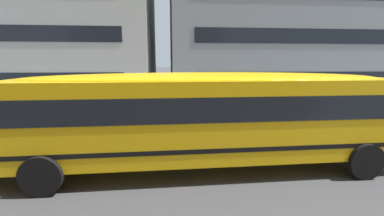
% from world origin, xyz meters
% --- Properties ---
extents(ground_plane, '(400.00, 400.00, 0.00)m').
position_xyz_m(ground_plane, '(0.00, 0.00, 0.00)').
color(ground_plane, '#424244').
extents(sidewalk_far, '(120.00, 3.00, 0.01)m').
position_xyz_m(sidewalk_far, '(0.00, 8.26, 0.01)').
color(sidewalk_far, gray).
rests_on(sidewalk_far, ground_plane).
extents(lane_centreline, '(110.00, 0.16, 0.01)m').
position_xyz_m(lane_centreline, '(0.00, 0.00, 0.00)').
color(lane_centreline, silver).
rests_on(lane_centreline, ground_plane).
extents(school_bus, '(12.84, 3.04, 2.86)m').
position_xyz_m(school_bus, '(2.17, -1.95, 1.70)').
color(school_bus, yellow).
rests_on(school_bus, ground_plane).
extents(apartment_block_far_left, '(21.44, 13.34, 13.30)m').
position_xyz_m(apartment_block_far_left, '(-10.87, 16.41, 6.65)').
color(apartment_block_far_left, '#B7B7B2').
rests_on(apartment_block_far_left, ground_plane).
extents(apartment_block_far_centre, '(19.97, 13.90, 16.50)m').
position_xyz_m(apartment_block_far_centre, '(11.64, 16.69, 8.25)').
color(apartment_block_far_centre, gray).
rests_on(apartment_block_far_centre, ground_plane).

